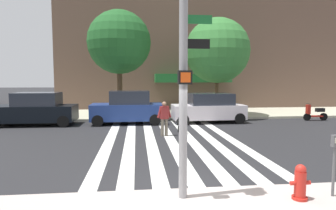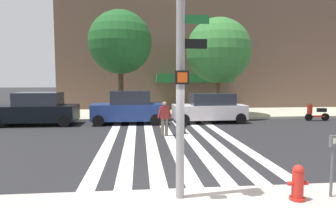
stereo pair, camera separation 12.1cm
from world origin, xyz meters
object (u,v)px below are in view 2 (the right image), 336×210
Objects in this scene: parking_meter_second_along at (332,157)px; parked_car_behind_first at (129,108)px; pedestrian_dog_walker at (165,117)px; street_tree_nearest at (120,43)px; street_tree_middle at (218,51)px; parked_car_near_curb at (37,109)px; parked_scooter at (317,113)px; fire_hydrant at (298,183)px; parked_car_third_in_line at (210,108)px; dog_on_leash at (181,124)px; traffic_light_pole at (181,40)px.

parked_car_behind_first is at bearing 112.05° from parking_meter_second_along.
street_tree_nearest is at bearing 111.52° from pedestrian_dog_walker.
street_tree_middle is (6.11, 2.33, 3.69)m from parked_car_behind_first.
parked_car_near_curb is 17.41m from parked_scooter.
parking_meter_second_along is at bearing 6.69° from fire_hydrant.
parked_car_near_curb is 8.20m from pedestrian_dog_walker.
parked_car_behind_first is 7.51m from street_tree_middle.
parking_meter_second_along is 0.19× the size of street_tree_nearest.
parked_scooter is at bearing 0.43° from parked_car_behind_first.
street_tree_middle is at bearing 64.08° from parked_car_third_in_line.
parked_car_behind_first is at bearing 108.43° from fire_hydrant.
parked_car_third_in_line is 7.27m from street_tree_nearest.
parked_scooter is at bearing 0.73° from parked_car_third_in_line.
fire_hydrant is 8.30m from pedestrian_dog_walker.
parked_car_third_in_line is at bearing 0.01° from parked_car_near_curb.
parked_car_near_curb is at bearing 130.45° from parking_meter_second_along.
parked_scooter is 9.91m from dog_on_leash.
traffic_light_pole is 7.59× the size of fire_hydrant.
parked_car_behind_first is at bearing 0.01° from parked_car_near_curb.
fire_hydrant is 0.69× the size of dog_on_leash.
traffic_light_pole reaches higher than parked_scooter.
parked_car_behind_first is 0.63× the size of street_tree_middle.
pedestrian_dog_walker reaches higher than parked_scooter.
street_tree_nearest reaches higher than parked_car_behind_first.
dog_on_leash is at bearing -160.26° from parked_scooter.
parking_meter_second_along is at bearing -49.55° from parked_car_near_curb.
traffic_light_pole is 9.04m from dog_on_leash.
parking_meter_second_along is 0.32× the size of parked_car_behind_first.
dog_on_leash is (-2.23, -3.26, -0.45)m from parked_car_third_in_line.
pedestrian_dog_walker is at bearing -68.48° from street_tree_nearest.
parked_car_third_in_line is at bearing -179.27° from parked_scooter.
parked_car_third_in_line is (4.98, 0.00, -0.06)m from parked_car_behind_first.
fire_hydrant is 0.11× the size of street_tree_middle.
traffic_light_pole reaches higher than pedestrian_dog_walker.
parked_car_near_curb is 5.32m from parked_car_behind_first.
street_tree_nearest is at bearing 159.07° from parked_car_third_in_line.
parked_car_third_in_line is at bearing 85.32° from fire_hydrant.
parking_meter_second_along reaches higher than fire_hydrant.
parked_car_near_curb is 6.67m from street_tree_nearest.
parking_meter_second_along is 0.29× the size of parked_car_near_curb.
traffic_light_pole reaches higher than parked_car_behind_first.
traffic_light_pole is at bearing -81.33° from street_tree_nearest.
parked_scooter is 0.23× the size of street_tree_nearest.
parked_car_near_curb is 8.72m from dog_on_leash.
parked_scooter is at bearing 19.74° from dog_on_leash.
parking_meter_second_along is 0.20× the size of street_tree_middle.
street_tree_middle is 7.75m from dog_on_leash.
street_tree_nearest reaches higher than parked_car_near_curb.
street_tree_middle is 8.48m from pedestrian_dog_walker.
street_tree_nearest reaches higher than street_tree_middle.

